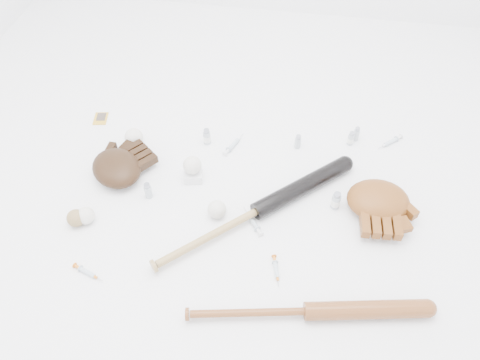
% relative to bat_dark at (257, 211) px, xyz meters
% --- Properties ---
extents(bat_dark, '(0.75, 0.70, 0.07)m').
position_rel_bat_dark_xyz_m(bat_dark, '(0.00, 0.00, 0.00)').
color(bat_dark, black).
rests_on(bat_dark, ground).
extents(bat_wood, '(0.85, 0.22, 0.06)m').
position_rel_bat_dark_xyz_m(bat_wood, '(0.22, -0.38, -0.00)').
color(bat_wood, brown).
rests_on(bat_wood, ground).
extents(glove_dark, '(0.38, 0.38, 0.10)m').
position_rel_bat_dark_xyz_m(glove_dark, '(-0.61, 0.11, 0.01)').
color(glove_dark, black).
rests_on(glove_dark, ground).
extents(glove_tan, '(0.31, 0.31, 0.11)m').
position_rel_bat_dark_xyz_m(glove_tan, '(0.46, 0.12, 0.02)').
color(glove_tan, brown).
rests_on(glove_tan, ground).
extents(trading_card, '(0.07, 0.09, 0.00)m').
position_rel_bat_dark_xyz_m(trading_card, '(-0.81, 0.44, -0.03)').
color(trading_card, gold).
rests_on(trading_card, ground).
extents(pedestal, '(0.09, 0.09, 0.04)m').
position_rel_bat_dark_xyz_m(pedestal, '(-0.29, 0.15, -0.01)').
color(pedestal, white).
rests_on(pedestal, ground).
extents(baseball_on_pedestal, '(0.08, 0.08, 0.08)m').
position_rel_bat_dark_xyz_m(baseball_on_pedestal, '(-0.29, 0.15, 0.05)').
color(baseball_on_pedestal, silver).
rests_on(baseball_on_pedestal, pedestal).
extents(baseball_left, '(0.07, 0.07, 0.07)m').
position_rel_bat_dark_xyz_m(baseball_left, '(-0.65, -0.13, -0.00)').
color(baseball_left, silver).
rests_on(baseball_left, ground).
extents(baseball_upper, '(0.08, 0.08, 0.08)m').
position_rel_bat_dark_xyz_m(baseball_upper, '(-0.60, 0.31, 0.01)').
color(baseball_upper, silver).
rests_on(baseball_upper, ground).
extents(baseball_mid, '(0.07, 0.07, 0.07)m').
position_rel_bat_dark_xyz_m(baseball_mid, '(-0.16, -0.02, 0.00)').
color(baseball_mid, silver).
rests_on(baseball_mid, ground).
extents(baseball_aged, '(0.07, 0.07, 0.07)m').
position_rel_bat_dark_xyz_m(baseball_aged, '(-0.68, -0.15, -0.00)').
color(baseball_aged, olive).
rests_on(baseball_aged, ground).
extents(syringe_0, '(0.14, 0.07, 0.02)m').
position_rel_bat_dark_xyz_m(syringe_0, '(-0.56, -0.35, -0.03)').
color(syringe_0, '#ADBCC6').
rests_on(syringe_0, ground).
extents(syringe_1, '(0.12, 0.15, 0.02)m').
position_rel_bat_dark_xyz_m(syringe_1, '(-0.01, -0.04, -0.03)').
color(syringe_1, '#ADBCC6').
rests_on(syringe_1, ground).
extents(syringe_2, '(0.09, 0.17, 0.02)m').
position_rel_bat_dark_xyz_m(syringe_2, '(-0.16, 0.37, -0.02)').
color(syringe_2, '#ADBCC6').
rests_on(syringe_2, ground).
extents(syringe_3, '(0.06, 0.14, 0.02)m').
position_rel_bat_dark_xyz_m(syringe_3, '(0.10, -0.23, -0.03)').
color(syringe_3, '#ADBCC6').
rests_on(syringe_3, ground).
extents(syringe_4, '(0.14, 0.13, 0.02)m').
position_rel_bat_dark_xyz_m(syringe_4, '(0.54, 0.50, -0.03)').
color(syringe_4, '#ADBCC6').
rests_on(syringe_4, ground).
extents(vial_0, '(0.03, 0.03, 0.07)m').
position_rel_bat_dark_xyz_m(vial_0, '(0.36, 0.46, 0.00)').
color(vial_0, '#A8B2B9').
rests_on(vial_0, ground).
extents(vial_1, '(0.03, 0.03, 0.07)m').
position_rel_bat_dark_xyz_m(vial_1, '(0.12, 0.41, -0.00)').
color(vial_1, '#A8B2B9').
rests_on(vial_1, ground).
extents(vial_2, '(0.03, 0.03, 0.08)m').
position_rel_bat_dark_xyz_m(vial_2, '(-0.28, 0.37, 0.01)').
color(vial_2, '#A8B2B9').
rests_on(vial_2, ground).
extents(vial_3, '(0.04, 0.04, 0.08)m').
position_rel_bat_dark_xyz_m(vial_3, '(0.30, 0.10, 0.01)').
color(vial_3, '#A8B2B9').
rests_on(vial_3, ground).
extents(vial_4, '(0.03, 0.03, 0.08)m').
position_rel_bat_dark_xyz_m(vial_4, '(-0.45, 0.03, 0.00)').
color(vial_4, '#A8B2B9').
rests_on(vial_4, ground).
extents(vial_5, '(0.03, 0.03, 0.07)m').
position_rel_bat_dark_xyz_m(vial_5, '(0.38, 0.50, 0.00)').
color(vial_5, '#A8B2B9').
rests_on(vial_5, ground).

